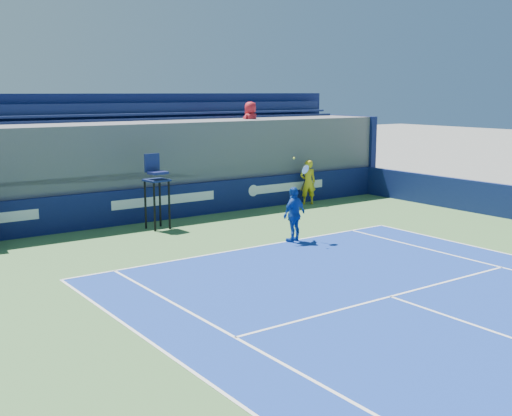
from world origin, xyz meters
TOP-DOWN VIEW (x-y plane):
  - ball_person at (6.18, 16.57)m, footprint 0.77×0.66m
  - back_hoarding at (0.00, 17.10)m, footprint 20.40×0.21m
  - umpire_chair at (-0.90, 15.84)m, footprint 0.76×0.76m
  - tennis_player at (1.60, 11.78)m, footprint 1.05×0.65m
  - stadium_seating at (-0.01, 19.15)m, footprint 21.00×4.05m

SIDE VIEW (x-z plane):
  - back_hoarding at x=0.00m, z-range 0.00..1.20m
  - tennis_player at x=1.60m, z-range -0.43..2.14m
  - ball_person at x=6.18m, z-range 0.01..1.80m
  - umpire_chair at x=-0.90m, z-range 0.29..2.77m
  - stadium_seating at x=-0.01m, z-range -0.37..4.03m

